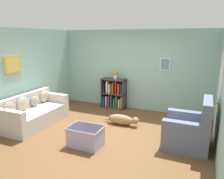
{
  "coord_description": "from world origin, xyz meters",
  "views": [
    {
      "loc": [
        2.17,
        -4.59,
        2.37
      ],
      "look_at": [
        0.0,
        0.4,
        1.05
      ],
      "focal_mm": 35.0,
      "sensor_mm": 36.0,
      "label": 1
    }
  ],
  "objects_px": {
    "couch": "(34,113)",
    "vase": "(115,74)",
    "recliner_chair": "(190,130)",
    "coffee_table": "(86,136)",
    "bookshelf": "(114,94)",
    "dog": "(122,120)"
  },
  "relations": [
    {
      "from": "couch",
      "to": "recliner_chair",
      "type": "bearing_deg",
      "value": 5.35
    },
    {
      "from": "vase",
      "to": "coffee_table",
      "type": "bearing_deg",
      "value": -80.98
    },
    {
      "from": "couch",
      "to": "bookshelf",
      "type": "xyz_separation_m",
      "value": [
        1.42,
        2.26,
        0.14
      ]
    },
    {
      "from": "bookshelf",
      "to": "coffee_table",
      "type": "xyz_separation_m",
      "value": [
        0.5,
        -2.76,
        -0.23
      ]
    },
    {
      "from": "coffee_table",
      "to": "vase",
      "type": "xyz_separation_m",
      "value": [
        -0.44,
        2.75,
        0.92
      ]
    },
    {
      "from": "bookshelf",
      "to": "vase",
      "type": "xyz_separation_m",
      "value": [
        0.06,
        -0.02,
        0.7
      ]
    },
    {
      "from": "coffee_table",
      "to": "vase",
      "type": "relative_size",
      "value": 2.55
    },
    {
      "from": "coffee_table",
      "to": "bookshelf",
      "type": "bearing_deg",
      "value": 100.23
    },
    {
      "from": "recliner_chair",
      "to": "dog",
      "type": "bearing_deg",
      "value": 162.65
    },
    {
      "from": "couch",
      "to": "coffee_table",
      "type": "xyz_separation_m",
      "value": [
        1.91,
        -0.5,
        -0.09
      ]
    },
    {
      "from": "recliner_chair",
      "to": "coffee_table",
      "type": "xyz_separation_m",
      "value": [
        -2.1,
        -0.88,
        -0.14
      ]
    },
    {
      "from": "dog",
      "to": "vase",
      "type": "height_order",
      "value": "vase"
    },
    {
      "from": "coffee_table",
      "to": "dog",
      "type": "bearing_deg",
      "value": 77.51
    },
    {
      "from": "couch",
      "to": "recliner_chair",
      "type": "distance_m",
      "value": 4.03
    },
    {
      "from": "couch",
      "to": "coffee_table",
      "type": "height_order",
      "value": "couch"
    },
    {
      "from": "coffee_table",
      "to": "dog",
      "type": "distance_m",
      "value": 1.47
    },
    {
      "from": "couch",
      "to": "coffee_table",
      "type": "bearing_deg",
      "value": -14.78
    },
    {
      "from": "couch",
      "to": "bookshelf",
      "type": "distance_m",
      "value": 2.67
    },
    {
      "from": "recliner_chair",
      "to": "vase",
      "type": "distance_m",
      "value": 3.24
    },
    {
      "from": "dog",
      "to": "vase",
      "type": "bearing_deg",
      "value": 119.93
    },
    {
      "from": "couch",
      "to": "vase",
      "type": "relative_size",
      "value": 6.44
    },
    {
      "from": "recliner_chair",
      "to": "vase",
      "type": "height_order",
      "value": "vase"
    }
  ]
}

